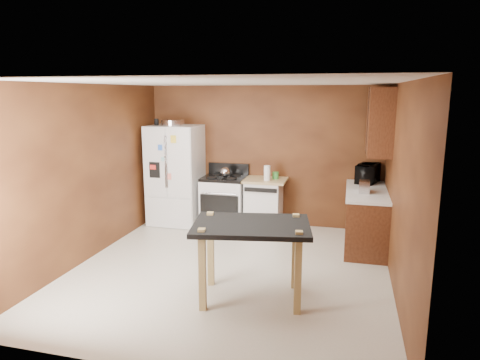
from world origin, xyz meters
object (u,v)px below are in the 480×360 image
at_px(pen_cup, 156,122).
at_px(microwave, 368,174).
at_px(gas_range, 224,200).
at_px(island, 251,235).
at_px(kettle, 225,172).
at_px(roasting_pan, 173,123).
at_px(toaster, 364,187).
at_px(paper_towel, 267,173).
at_px(refrigerator, 176,175).
at_px(dishwasher, 264,203).
at_px(green_canister, 276,175).

relative_size(pen_cup, microwave, 0.23).
xyz_separation_m(gas_range, island, (1.10, -2.64, 0.32)).
bearing_deg(kettle, island, -67.53).
relative_size(roasting_pan, island, 0.28).
bearing_deg(island, toaster, 57.00).
xyz_separation_m(paper_towel, island, (0.31, -2.55, -0.24)).
xyz_separation_m(pen_cup, refrigerator, (0.31, 0.06, -0.96)).
xyz_separation_m(paper_towel, gas_range, (-0.79, 0.09, -0.56)).
bearing_deg(island, dishwasher, 98.15).
bearing_deg(green_canister, microwave, 1.15).
distance_m(gas_range, island, 2.87).
bearing_deg(microwave, island, 173.13).
height_order(refrigerator, dishwasher, refrigerator).
distance_m(green_canister, toaster, 1.66).
xyz_separation_m(kettle, paper_towel, (0.77, -0.05, 0.03)).
bearing_deg(island, pen_cup, 132.67).
relative_size(microwave, dishwasher, 0.58).
bearing_deg(dishwasher, island, -81.85).
xyz_separation_m(microwave, refrigerator, (-3.37, -0.18, -0.14)).
bearing_deg(roasting_pan, paper_towel, 0.19).
height_order(refrigerator, island, refrigerator).
height_order(roasting_pan, paper_towel, roasting_pan).
height_order(kettle, green_canister, kettle).
bearing_deg(toaster, roasting_pan, 172.59).
bearing_deg(gas_range, toaster, -15.34).
bearing_deg(gas_range, roasting_pan, -174.10).
relative_size(roasting_pan, green_canister, 3.33).
bearing_deg(kettle, toaster, -14.62).
distance_m(green_canister, gas_range, 1.04).
distance_m(paper_towel, microwave, 1.68).
xyz_separation_m(green_canister, island, (0.19, -2.73, -0.17)).
bearing_deg(pen_cup, toaster, -8.47).
distance_m(pen_cup, toaster, 3.75).
bearing_deg(dishwasher, gas_range, -178.06).
relative_size(paper_towel, island, 0.18).
bearing_deg(kettle, dishwasher, 5.22).
relative_size(kettle, toaster, 0.71).
bearing_deg(pen_cup, refrigerator, 10.38).
distance_m(green_canister, dishwasher, 0.54).
relative_size(paper_towel, refrigerator, 0.14).
distance_m(roasting_pan, island, 3.41).
xyz_separation_m(paper_towel, microwave, (1.67, 0.21, 0.02)).
height_order(pen_cup, dishwasher, pen_cup).
height_order(pen_cup, kettle, pen_cup).
height_order(toaster, gas_range, gas_range).
bearing_deg(paper_towel, pen_cup, -179.18).
height_order(kettle, refrigerator, refrigerator).
relative_size(pen_cup, toaster, 0.47).
xyz_separation_m(pen_cup, paper_towel, (2.01, 0.03, -0.84)).
distance_m(pen_cup, microwave, 3.78).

